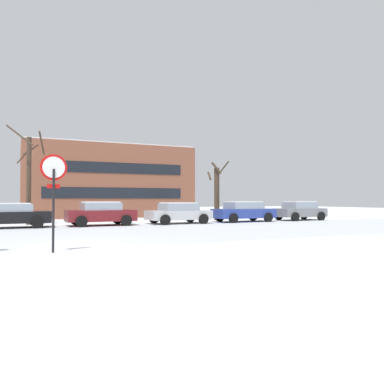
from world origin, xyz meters
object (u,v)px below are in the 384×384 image
object	(u,v)px
parked_car_black	(9,215)
parked_car_maroon	(101,213)
parked_car_silver	(178,213)
stop_sign	(54,184)
parked_car_gray	(300,210)
parked_car_blue	(244,211)

from	to	relation	value
parked_car_black	parked_car_maroon	world-z (taller)	parked_car_maroon
parked_car_silver	stop_sign	bearing A→B (deg)	-127.44
parked_car_silver	parked_car_gray	size ratio (longest dim) A/B	1.06
parked_car_silver	parked_car_blue	distance (m)	4.92
parked_car_silver	parked_car_gray	distance (m)	9.84
parked_car_black	parked_car_maroon	xyz separation A→B (m)	(4.92, -0.05, 0.03)
parked_car_maroon	parked_car_silver	xyz separation A→B (m)	(4.92, -0.20, -0.03)
parked_car_maroon	parked_car_gray	xyz separation A→B (m)	(14.76, -0.16, -0.01)
stop_sign	parked_car_silver	size ratio (longest dim) A/B	0.70
parked_car_black	parked_car_maroon	distance (m)	4.92
parked_car_maroon	parked_car_gray	bearing A→B (deg)	-0.60
parked_car_blue	parked_car_gray	bearing A→B (deg)	0.30
stop_sign	parked_car_black	world-z (taller)	stop_sign
stop_sign	parked_car_gray	size ratio (longest dim) A/B	0.74
stop_sign	parked_car_silver	distance (m)	14.03
parked_car_black	parked_car_gray	world-z (taller)	parked_car_gray
parked_car_maroon	parked_car_blue	bearing A→B (deg)	-1.06
stop_sign	parked_car_maroon	xyz separation A→B (m)	(3.57, 11.28, -1.28)
stop_sign	parked_car_gray	distance (m)	21.48
parked_car_black	parked_car_silver	distance (m)	9.84
parked_car_maroon	parked_car_silver	distance (m)	4.92
stop_sign	parked_car_blue	distance (m)	17.46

